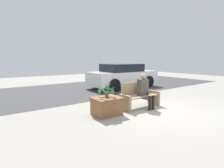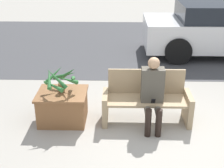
{
  "view_description": "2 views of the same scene",
  "coord_description": "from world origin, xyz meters",
  "px_view_note": "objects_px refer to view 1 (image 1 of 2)",
  "views": [
    {
      "loc": [
        -4.72,
        -3.82,
        1.74
      ],
      "look_at": [
        -1.3,
        0.88,
        0.91
      ],
      "focal_mm": 28.0,
      "sensor_mm": 36.0,
      "label": 1
    },
    {
      "loc": [
        -0.73,
        -4.27,
        2.9
      ],
      "look_at": [
        -0.86,
        0.94,
        0.56
      ],
      "focal_mm": 50.0,
      "sensor_mm": 36.0,
      "label": 2
    }
  ],
  "objects_px": {
    "planter_box": "(107,106)",
    "potted_plant": "(107,89)",
    "bench": "(139,96)",
    "person_seated": "(145,90)",
    "parked_car": "(123,76)"
  },
  "relations": [
    {
      "from": "potted_plant",
      "to": "person_seated",
      "type": "bearing_deg",
      "value": -4.66
    },
    {
      "from": "bench",
      "to": "potted_plant",
      "type": "relative_size",
      "value": 2.41
    },
    {
      "from": "planter_box",
      "to": "potted_plant",
      "type": "bearing_deg",
      "value": 37.68
    },
    {
      "from": "bench",
      "to": "potted_plant",
      "type": "xyz_separation_m",
      "value": [
        -1.48,
        -0.06,
        0.41
      ]
    },
    {
      "from": "person_seated",
      "to": "planter_box",
      "type": "distance_m",
      "value": 1.6
    },
    {
      "from": "bench",
      "to": "person_seated",
      "type": "relative_size",
      "value": 1.25
    },
    {
      "from": "bench",
      "to": "potted_plant",
      "type": "bearing_deg",
      "value": -177.57
    },
    {
      "from": "potted_plant",
      "to": "bench",
      "type": "bearing_deg",
      "value": 2.43
    },
    {
      "from": "bench",
      "to": "person_seated",
      "type": "xyz_separation_m",
      "value": [
        0.08,
        -0.19,
        0.26
      ]
    },
    {
      "from": "potted_plant",
      "to": "parked_car",
      "type": "xyz_separation_m",
      "value": [
        3.84,
        3.85,
        -0.08
      ]
    },
    {
      "from": "planter_box",
      "to": "parked_car",
      "type": "xyz_separation_m",
      "value": [
        3.84,
        3.85,
        0.43
      ]
    },
    {
      "from": "person_seated",
      "to": "parked_car",
      "type": "xyz_separation_m",
      "value": [
        2.28,
        3.98,
        0.07
      ]
    },
    {
      "from": "planter_box",
      "to": "potted_plant",
      "type": "xyz_separation_m",
      "value": [
        0.0,
        0.0,
        0.51
      ]
    },
    {
      "from": "planter_box",
      "to": "potted_plant",
      "type": "relative_size",
      "value": 1.35
    },
    {
      "from": "bench",
      "to": "planter_box",
      "type": "height_order",
      "value": "bench"
    }
  ]
}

